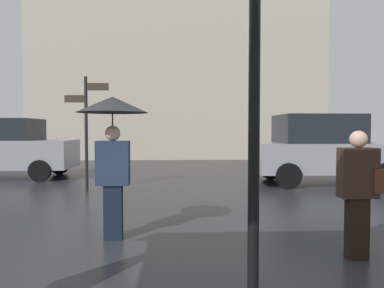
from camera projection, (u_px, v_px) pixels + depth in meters
The scene contains 5 objects.
pedestrian_with_umbrella at pixel (113, 127), 4.88m from camera, with size 0.98×0.98×1.99m.
pedestrian_with_bag at pixel (359, 186), 4.16m from camera, with size 0.47×0.24×1.52m.
parked_car_left at pixel (6, 148), 11.25m from camera, with size 4.06×1.95×1.89m.
parked_car_right at pixel (322, 149), 10.08m from camera, with size 4.01×1.96×1.96m.
street_signpost at pixel (86, 122), 8.76m from camera, with size 1.08×0.08×2.85m.
Camera 1 is at (-0.06, -2.95, 1.53)m, focal length 33.05 mm.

